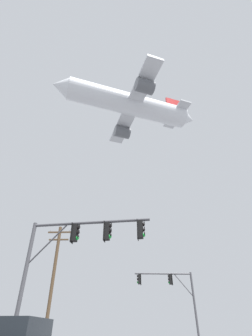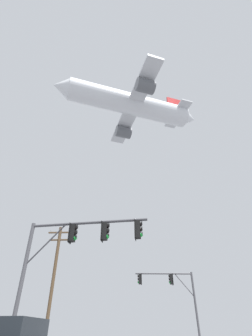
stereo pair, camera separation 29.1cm
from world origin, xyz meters
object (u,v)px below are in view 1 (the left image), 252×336
object	(u,v)px
signal_pole_near	(76,247)
airplane	(129,104)
signal_pole_far	(173,290)
utility_pole	(53,278)

from	to	relation	value
signal_pole_near	airplane	xyz separation A→B (m)	(2.43, 22.78, 35.23)
signal_pole_near	airplane	size ratio (longest dim) A/B	0.22
signal_pole_far	airplane	bearing A→B (deg)	115.81
signal_pole_far	airplane	xyz separation A→B (m)	(-4.24, 8.78, 35.39)
signal_pole_near	utility_pole	size ratio (longest dim) A/B	0.67
utility_pole	signal_pole_near	bearing A→B (deg)	-68.28
signal_pole_near	signal_pole_far	size ratio (longest dim) A/B	1.01
utility_pole	airplane	xyz separation A→B (m)	(6.38, 12.88, 35.02)
signal_pole_far	airplane	world-z (taller)	airplane
signal_pole_far	airplane	distance (m)	36.71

